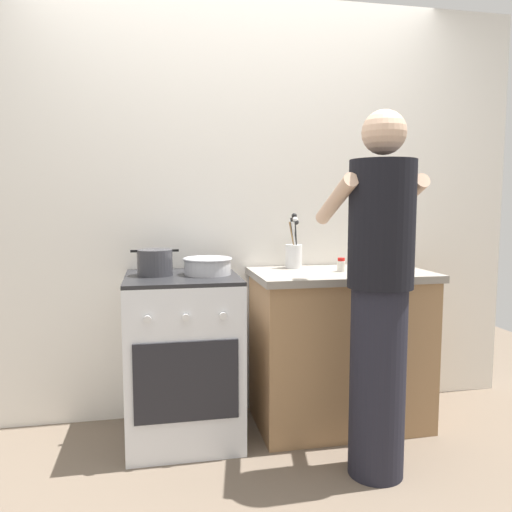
# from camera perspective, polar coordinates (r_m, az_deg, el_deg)

# --- Properties ---
(ground) EXTENTS (6.00, 6.00, 0.00)m
(ground) POSITION_cam_1_polar(r_m,az_deg,el_deg) (2.88, -0.54, -20.51)
(ground) COLOR #6B5B4C
(back_wall) EXTENTS (3.20, 0.10, 2.50)m
(back_wall) POSITION_cam_1_polar(r_m,az_deg,el_deg) (3.11, 1.33, 5.37)
(back_wall) COLOR silver
(back_wall) RESTS_ON ground
(countertop) EXTENTS (1.00, 0.60, 0.90)m
(countertop) POSITION_cam_1_polar(r_m,az_deg,el_deg) (2.99, 9.47, -10.24)
(countertop) COLOR #99724C
(countertop) RESTS_ON ground
(stove_range) EXTENTS (0.60, 0.62, 0.90)m
(stove_range) POSITION_cam_1_polar(r_m,az_deg,el_deg) (2.81, -8.31, -11.36)
(stove_range) COLOR silver
(stove_range) RESTS_ON ground
(pot) EXTENTS (0.25, 0.19, 0.14)m
(pot) POSITION_cam_1_polar(r_m,az_deg,el_deg) (2.73, -11.45, -0.74)
(pot) COLOR #38383D
(pot) RESTS_ON stove_range
(mixing_bowl) EXTENTS (0.27, 0.27, 0.09)m
(mixing_bowl) POSITION_cam_1_polar(r_m,az_deg,el_deg) (2.72, -5.54, -1.06)
(mixing_bowl) COLOR #B7B7BC
(mixing_bowl) RESTS_ON stove_range
(utensil_crock) EXTENTS (0.10, 0.10, 0.33)m
(utensil_crock) POSITION_cam_1_polar(r_m,az_deg,el_deg) (2.99, 4.35, 0.51)
(utensil_crock) COLOR silver
(utensil_crock) RESTS_ON countertop
(spice_bottle) EXTENTS (0.04, 0.04, 0.08)m
(spice_bottle) POSITION_cam_1_polar(r_m,az_deg,el_deg) (2.87, 9.69, -1.01)
(spice_bottle) COLOR silver
(spice_bottle) RESTS_ON countertop
(oil_bottle) EXTENTS (0.06, 0.06, 0.24)m
(oil_bottle) POSITION_cam_1_polar(r_m,az_deg,el_deg) (2.95, 14.62, 0.33)
(oil_bottle) COLOR gold
(oil_bottle) RESTS_ON countertop
(person) EXTENTS (0.41, 0.50, 1.70)m
(person) POSITION_cam_1_polar(r_m,az_deg,el_deg) (2.38, 13.89, -4.44)
(person) COLOR black
(person) RESTS_ON ground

